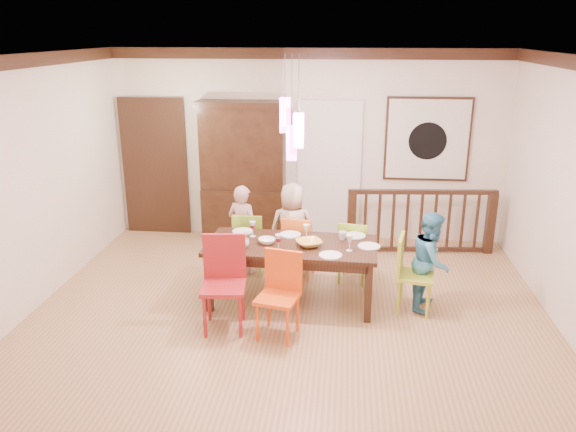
# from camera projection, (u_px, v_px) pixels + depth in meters

# --- Properties ---
(floor) EXTENTS (6.00, 6.00, 0.00)m
(floor) POSITION_uv_depth(u_px,v_px,m) (290.00, 307.00, 6.68)
(floor) COLOR #9C734B
(floor) RESTS_ON ground
(ceiling) EXTENTS (6.00, 6.00, 0.00)m
(ceiling) POSITION_uv_depth(u_px,v_px,m) (291.00, 55.00, 5.77)
(ceiling) COLOR white
(ceiling) RESTS_ON wall_back
(wall_back) EXTENTS (6.00, 0.00, 6.00)m
(wall_back) POSITION_uv_depth(u_px,v_px,m) (307.00, 146.00, 8.59)
(wall_back) COLOR beige
(wall_back) RESTS_ON floor
(wall_left) EXTENTS (0.00, 5.00, 5.00)m
(wall_left) POSITION_uv_depth(u_px,v_px,m) (34.00, 183.00, 6.52)
(wall_left) COLOR beige
(wall_left) RESTS_ON floor
(wall_right) EXTENTS (0.00, 5.00, 5.00)m
(wall_right) POSITION_uv_depth(u_px,v_px,m) (572.00, 198.00, 5.93)
(wall_right) COLOR beige
(wall_right) RESTS_ON floor
(crown_molding) EXTENTS (6.00, 5.00, 0.16)m
(crown_molding) POSITION_uv_depth(u_px,v_px,m) (291.00, 63.00, 5.80)
(crown_molding) COLOR black
(crown_molding) RESTS_ON wall_back
(panel_door) EXTENTS (1.04, 0.07, 2.24)m
(panel_door) POSITION_uv_depth(u_px,v_px,m) (156.00, 169.00, 8.90)
(panel_door) COLOR black
(panel_door) RESTS_ON wall_back
(white_doorway) EXTENTS (0.97, 0.05, 2.22)m
(white_doorway) POSITION_uv_depth(u_px,v_px,m) (329.00, 173.00, 8.65)
(white_doorway) COLOR silver
(white_doorway) RESTS_ON wall_back
(painting) EXTENTS (1.25, 0.06, 1.25)m
(painting) POSITION_uv_depth(u_px,v_px,m) (427.00, 139.00, 8.33)
(painting) COLOR black
(painting) RESTS_ON wall_back
(pendant_cluster) EXTENTS (0.27, 0.21, 1.14)m
(pendant_cluster) POSITION_uv_depth(u_px,v_px,m) (292.00, 129.00, 6.18)
(pendant_cluster) COLOR #F94AAA
(pendant_cluster) RESTS_ON ceiling
(dining_table) EXTENTS (2.03, 0.99, 0.75)m
(dining_table) POSITION_uv_depth(u_px,v_px,m) (292.00, 251.00, 6.63)
(dining_table) COLOR black
(dining_table) RESTS_ON floor
(chair_far_left) EXTENTS (0.40, 0.40, 0.87)m
(chair_far_left) POSITION_uv_depth(u_px,v_px,m) (249.00, 238.00, 7.50)
(chair_far_left) COLOR #90C331
(chair_far_left) RESTS_ON floor
(chair_far_mid) EXTENTS (0.45, 0.45, 0.86)m
(chair_far_mid) POSITION_uv_depth(u_px,v_px,m) (299.00, 242.00, 7.37)
(chair_far_mid) COLOR orange
(chair_far_mid) RESTS_ON floor
(chair_far_right) EXTENTS (0.44, 0.44, 0.84)m
(chair_far_right) POSITION_uv_depth(u_px,v_px,m) (354.00, 246.00, 7.25)
(chair_far_right) COLOR #89B628
(chair_far_right) RESTS_ON floor
(chair_near_left) EXTENTS (0.52, 0.52, 1.04)m
(chair_near_left) POSITION_uv_depth(u_px,v_px,m) (223.00, 279.00, 6.03)
(chair_near_left) COLOR maroon
(chair_near_left) RESTS_ON floor
(chair_near_mid) EXTENTS (0.50, 0.50, 0.93)m
(chair_near_mid) POSITION_uv_depth(u_px,v_px,m) (278.00, 291.00, 5.90)
(chair_near_mid) COLOR #DE4C12
(chair_near_mid) RESTS_ON floor
(chair_end_right) EXTENTS (0.48, 0.48, 0.91)m
(chair_end_right) POSITION_uv_depth(u_px,v_px,m) (416.00, 270.00, 6.46)
(chair_end_right) COLOR #B0C430
(chair_end_right) RESTS_ON floor
(china_hutch) EXTENTS (1.36, 0.46, 2.15)m
(china_hutch) POSITION_uv_depth(u_px,v_px,m) (243.00, 171.00, 8.61)
(china_hutch) COLOR black
(china_hutch) RESTS_ON floor
(balustrade) EXTENTS (2.16, 0.26, 0.96)m
(balustrade) POSITION_uv_depth(u_px,v_px,m) (421.00, 220.00, 8.20)
(balustrade) COLOR black
(balustrade) RESTS_ON floor
(person_far_left) EXTENTS (0.52, 0.44, 1.22)m
(person_far_left) POSITION_uv_depth(u_px,v_px,m) (243.00, 229.00, 7.49)
(person_far_left) COLOR #D1A19F
(person_far_left) RESTS_ON floor
(person_far_mid) EXTENTS (0.67, 0.48, 1.26)m
(person_far_mid) POSITION_uv_depth(u_px,v_px,m) (292.00, 229.00, 7.45)
(person_far_mid) COLOR #C2AB92
(person_far_mid) RESTS_ON floor
(person_end_right) EXTENTS (0.58, 0.67, 1.17)m
(person_end_right) POSITION_uv_depth(u_px,v_px,m) (431.00, 261.00, 6.53)
(person_end_right) COLOR teal
(person_end_right) RESTS_ON floor
(serving_bowl) EXTENTS (0.38, 0.38, 0.07)m
(serving_bowl) POSITION_uv_depth(u_px,v_px,m) (309.00, 243.00, 6.52)
(serving_bowl) COLOR gold
(serving_bowl) RESTS_ON dining_table
(small_bowl) EXTENTS (0.24, 0.24, 0.06)m
(small_bowl) POSITION_uv_depth(u_px,v_px,m) (267.00, 241.00, 6.60)
(small_bowl) COLOR white
(small_bowl) RESTS_ON dining_table
(cup_left) EXTENTS (0.17, 0.17, 0.11)m
(cup_left) POSITION_uv_depth(u_px,v_px,m) (243.00, 243.00, 6.47)
(cup_left) COLOR silver
(cup_left) RESTS_ON dining_table
(cup_right) EXTENTS (0.12, 0.12, 0.10)m
(cup_right) POSITION_uv_depth(u_px,v_px,m) (342.00, 236.00, 6.72)
(cup_right) COLOR silver
(cup_right) RESTS_ON dining_table
(plate_far_left) EXTENTS (0.26, 0.26, 0.01)m
(plate_far_left) POSITION_uv_depth(u_px,v_px,m) (243.00, 231.00, 6.99)
(plate_far_left) COLOR white
(plate_far_left) RESTS_ON dining_table
(plate_far_mid) EXTENTS (0.26, 0.26, 0.01)m
(plate_far_mid) POSITION_uv_depth(u_px,v_px,m) (290.00, 235.00, 6.88)
(plate_far_mid) COLOR white
(plate_far_mid) RESTS_ON dining_table
(plate_far_right) EXTENTS (0.26, 0.26, 0.01)m
(plate_far_right) POSITION_uv_depth(u_px,v_px,m) (355.00, 235.00, 6.85)
(plate_far_right) COLOR white
(plate_far_right) RESTS_ON dining_table
(plate_near_left) EXTENTS (0.26, 0.26, 0.01)m
(plate_near_left) POSITION_uv_depth(u_px,v_px,m) (227.00, 252.00, 6.33)
(plate_near_left) COLOR white
(plate_near_left) RESTS_ON dining_table
(plate_near_mid) EXTENTS (0.26, 0.26, 0.01)m
(plate_near_mid) POSITION_uv_depth(u_px,v_px,m) (330.00, 255.00, 6.24)
(plate_near_mid) COLOR white
(plate_near_mid) RESTS_ON dining_table
(plate_end_right) EXTENTS (0.26, 0.26, 0.01)m
(plate_end_right) POSITION_uv_depth(u_px,v_px,m) (369.00, 246.00, 6.50)
(plate_end_right) COLOR white
(plate_end_right) RESTS_ON dining_table
(wine_glass_a) EXTENTS (0.08, 0.08, 0.19)m
(wine_glass_a) POSITION_uv_depth(u_px,v_px,m) (253.00, 229.00, 6.81)
(wine_glass_a) COLOR #590C19
(wine_glass_a) RESTS_ON dining_table
(wine_glass_b) EXTENTS (0.08, 0.08, 0.19)m
(wine_glass_b) POSITION_uv_depth(u_px,v_px,m) (306.00, 232.00, 6.70)
(wine_glass_b) COLOR silver
(wine_glass_b) RESTS_ON dining_table
(wine_glass_c) EXTENTS (0.08, 0.08, 0.19)m
(wine_glass_c) POSITION_uv_depth(u_px,v_px,m) (279.00, 242.00, 6.38)
(wine_glass_c) COLOR #590C19
(wine_glass_c) RESTS_ON dining_table
(wine_glass_d) EXTENTS (0.08, 0.08, 0.19)m
(wine_glass_d) POSITION_uv_depth(u_px,v_px,m) (350.00, 243.00, 6.36)
(wine_glass_d) COLOR silver
(wine_glass_d) RESTS_ON dining_table
(napkin) EXTENTS (0.18, 0.14, 0.01)m
(napkin) POSITION_uv_depth(u_px,v_px,m) (283.00, 254.00, 6.28)
(napkin) COLOR #D83359
(napkin) RESTS_ON dining_table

